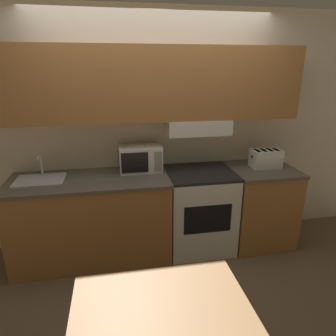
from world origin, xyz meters
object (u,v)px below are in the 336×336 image
stove_range (199,209)px  toaster (266,158)px  microwave (141,158)px  dining_table (163,330)px  sink_basin (40,180)px

stove_range → toaster: size_ratio=2.72×
microwave → dining_table: size_ratio=0.45×
toaster → stove_range: bearing=-178.6°
toaster → sink_basin: 2.37m
microwave → stove_range: bearing=-13.4°
stove_range → microwave: (-0.62, 0.15, 0.59)m
microwave → sink_basin: size_ratio=0.96×
microwave → toaster: (1.37, -0.13, -0.04)m
microwave → dining_table: microwave is taller
stove_range → dining_table: stove_range is taller
microwave → toaster: size_ratio=1.34×
sink_basin → microwave: bearing=8.8°
microwave → sink_basin: 1.02m
toaster → dining_table: bearing=-130.2°
microwave → toaster: 1.38m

